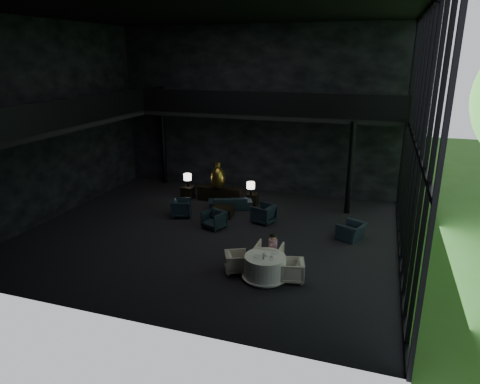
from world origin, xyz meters
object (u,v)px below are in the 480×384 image
(console, at_px, (220,194))
(dining_chair_north, at_px, (269,253))
(sofa, at_px, (230,201))
(child, at_px, (273,242))
(window_armchair, at_px, (351,230))
(lounge_armchair_west, at_px, (181,207))
(coffee_table, at_px, (222,212))
(table_lamp_left, at_px, (188,177))
(dining_chair_east, at_px, (292,270))
(dining_chair_west, at_px, (236,262))
(side_table_left, at_px, (188,192))
(lounge_armchair_south, at_px, (214,219))
(lounge_armchair_east, at_px, (264,212))
(bronze_urn, at_px, (218,178))
(side_table_right, at_px, (252,199))
(dining_table, at_px, (265,269))
(table_lamp_right, at_px, (251,186))

(console, height_order, dining_chair_north, dining_chair_north)
(sofa, distance_m, child, 5.56)
(child, bearing_deg, sofa, -55.80)
(sofa, xyz_separation_m, window_armchair, (5.43, -1.74, 0.03))
(sofa, bearing_deg, console, -68.52)
(lounge_armchair_west, distance_m, coffee_table, 1.76)
(table_lamp_left, distance_m, dining_chair_north, 7.81)
(dining_chair_east, bearing_deg, dining_chair_west, -104.19)
(child, bearing_deg, dining_chair_north, 72.90)
(side_table_left, distance_m, lounge_armchair_south, 4.01)
(lounge_armchair_east, distance_m, lounge_armchair_south, 2.09)
(lounge_armchair_south, distance_m, dining_chair_north, 3.80)
(sofa, distance_m, lounge_armchair_west, 2.28)
(side_table_left, xyz_separation_m, dining_chair_north, (5.47, -5.53, 0.18))
(coffee_table, bearing_deg, window_armchair, -8.02)
(console, height_order, bronze_urn, bronze_urn)
(bronze_urn, relative_size, dining_chair_west, 1.90)
(side_table_right, height_order, lounge_armchair_east, lounge_armchair_east)
(bronze_urn, bearing_deg, lounge_armchair_east, -33.71)
(side_table_right, height_order, dining_chair_east, dining_chair_east)
(bronze_urn, height_order, lounge_armchair_east, bronze_urn)
(side_table_left, xyz_separation_m, sofa, (2.42, -0.71, 0.06))
(bronze_urn, bearing_deg, dining_chair_north, -54.65)
(table_lamp_left, distance_m, side_table_right, 3.29)
(lounge_armchair_west, bearing_deg, coffee_table, -89.97)
(table_lamp_left, distance_m, dining_chair_east, 8.93)
(bronze_urn, height_order, lounge_armchair_south, bronze_urn)
(lounge_armchair_south, relative_size, child, 1.30)
(bronze_urn, bearing_deg, dining_chair_west, -64.03)
(sofa, xyz_separation_m, lounge_armchair_east, (1.87, -1.16, 0.10))
(table_lamp_left, relative_size, dining_table, 0.43)
(lounge_armchair_south, height_order, window_armchair, lounge_armchair_south)
(coffee_table, distance_m, dining_chair_north, 4.92)
(lounge_armchair_south, bearing_deg, sofa, 115.07)
(lounge_armchair_south, relative_size, dining_chair_west, 1.22)
(lounge_armchair_east, height_order, child, child)
(dining_chair_west, xyz_separation_m, child, (0.96, 0.88, 0.43))
(window_armchair, xyz_separation_m, dining_chair_north, (-2.39, -3.08, 0.09))
(lounge_armchair_east, relative_size, dining_chair_north, 0.96)
(table_lamp_left, xyz_separation_m, window_armchair, (7.85, -2.48, -0.66))
(child, bearing_deg, dining_chair_east, 132.80)
(dining_chair_east, bearing_deg, dining_table, -94.62)
(console, xyz_separation_m, child, (3.94, -5.42, 0.42))
(window_armchair, xyz_separation_m, child, (-2.32, -2.85, 0.37))
(bronze_urn, xyz_separation_m, table_lamp_right, (1.60, -0.05, -0.23))
(table_lamp_right, xyz_separation_m, window_armchair, (4.65, -2.33, -0.59))
(child, bearing_deg, console, -54.00)
(lounge_armchair_west, relative_size, coffee_table, 1.01)
(side_table_left, bearing_deg, child, -43.76)
(sofa, xyz_separation_m, lounge_armchair_south, (0.15, -2.36, 0.05))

